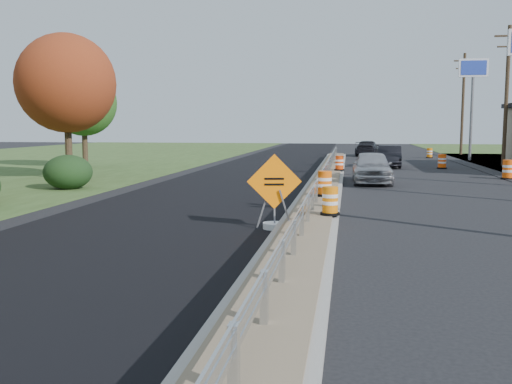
# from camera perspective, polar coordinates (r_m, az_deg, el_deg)

# --- Properties ---
(ground) EXTENTS (140.00, 140.00, 0.00)m
(ground) POSITION_cam_1_polar(r_m,az_deg,el_deg) (17.35, 5.66, -2.58)
(ground) COLOR black
(ground) RESTS_ON ground
(milled_overlay) EXTENTS (7.20, 120.00, 0.01)m
(milled_overlay) POSITION_cam_1_polar(r_m,az_deg,el_deg) (27.77, -2.13, 0.95)
(milled_overlay) COLOR black
(milled_overlay) RESTS_ON ground
(median) EXTENTS (1.60, 55.00, 0.23)m
(median) POSITION_cam_1_polar(r_m,az_deg,el_deg) (25.25, 6.80, 0.57)
(median) COLOR gray
(median) RESTS_ON ground
(guardrail) EXTENTS (0.10, 46.15, 0.72)m
(guardrail) POSITION_cam_1_polar(r_m,az_deg,el_deg) (26.19, 6.91, 2.14)
(guardrail) COLOR silver
(guardrail) RESTS_ON median
(pylon_sign_north) EXTENTS (2.20, 0.30, 7.90)m
(pylon_sign_north) POSITION_cam_1_polar(r_m,az_deg,el_deg) (48.17, 20.88, 10.67)
(pylon_sign_north) COLOR slate
(pylon_sign_north) RESTS_ON ground
(utility_pole_nmid) EXTENTS (1.90, 0.26, 9.40)m
(utility_pole_nmid) POSITION_cam_1_polar(r_m,az_deg,el_deg) (42.45, 23.77, 9.04)
(utility_pole_nmid) COLOR #473523
(utility_pole_nmid) RESTS_ON ground
(utility_pole_north) EXTENTS (1.90, 0.26, 9.40)m
(utility_pole_north) POSITION_cam_1_polar(r_m,az_deg,el_deg) (57.10, 19.99, 8.47)
(utility_pole_north) COLOR #473523
(utility_pole_north) RESTS_ON ground
(hedge_north) EXTENTS (2.09, 2.09, 1.52)m
(hedge_north) POSITION_cam_1_polar(r_m,az_deg,el_deg) (26.12, -18.28, 1.91)
(hedge_north) COLOR black
(hedge_north) RESTS_ON ground
(tree_near_red) EXTENTS (4.95, 4.95, 7.35)m
(tree_near_red) POSITION_cam_1_polar(r_m,az_deg,el_deg) (30.58, -18.45, 10.26)
(tree_near_red) COLOR #473523
(tree_near_red) RESTS_ON ground
(tree_near_back) EXTENTS (4.29, 4.29, 6.37)m
(tree_near_back) POSITION_cam_1_polar(r_m,az_deg,el_deg) (39.03, -16.87, 8.51)
(tree_near_back) COLOR #473523
(tree_near_back) RESTS_ON ground
(caution_sign) EXTENTS (1.45, 0.61, 2.03)m
(caution_sign) POSITION_cam_1_polar(r_m,az_deg,el_deg) (15.32, 1.83, -1.84)
(caution_sign) COLOR white
(caution_sign) RESTS_ON ground
(barrel_median_near) EXTENTS (0.56, 0.56, 0.82)m
(barrel_median_near) POSITION_cam_1_polar(r_m,az_deg,el_deg) (16.43, 7.42, -0.94)
(barrel_median_near) COLOR black
(barrel_median_near) RESTS_ON median
(barrel_median_mid) EXTENTS (0.62, 0.62, 0.91)m
(barrel_median_mid) POSITION_cam_1_polar(r_m,az_deg,el_deg) (20.75, 6.88, 0.78)
(barrel_median_mid) COLOR black
(barrel_median_mid) RESTS_ON median
(barrel_median_far) EXTENTS (0.57, 0.57, 0.83)m
(barrel_median_far) POSITION_cam_1_polar(r_m,az_deg,el_deg) (32.67, 8.34, 2.85)
(barrel_median_far) COLOR black
(barrel_median_far) RESTS_ON median
(barrel_shoulder_near) EXTENTS (0.69, 0.69, 1.01)m
(barrel_shoulder_near) POSITION_cam_1_polar(r_m,az_deg,el_deg) (32.15, 23.90, 2.02)
(barrel_shoulder_near) COLOR black
(barrel_shoulder_near) RESTS_ON ground
(barrel_shoulder_mid) EXTENTS (0.63, 0.63, 0.93)m
(barrel_shoulder_mid) POSITION_cam_1_polar(r_m,az_deg,el_deg) (38.58, 18.11, 2.89)
(barrel_shoulder_mid) COLOR black
(barrel_shoulder_mid) RESTS_ON ground
(barrel_shoulder_far) EXTENTS (0.57, 0.57, 0.84)m
(barrel_shoulder_far) POSITION_cam_1_polar(r_m,az_deg,el_deg) (50.89, 16.96, 3.73)
(barrel_shoulder_far) COLOR black
(barrel_shoulder_far) RESTS_ON ground
(car_silver) EXTENTS (1.89, 4.58, 1.55)m
(car_silver) POSITION_cam_1_polar(r_m,az_deg,el_deg) (28.10, 11.52, 2.47)
(car_silver) COLOR #AFAEB3
(car_silver) RESTS_ON ground
(car_dark_mid) EXTENTS (1.76, 4.39, 1.42)m
(car_dark_mid) POSITION_cam_1_polar(r_m,az_deg,el_deg) (39.11, 13.20, 3.49)
(car_dark_mid) COLOR black
(car_dark_mid) RESTS_ON ground
(car_dark_far) EXTENTS (2.53, 4.93, 1.37)m
(car_dark_far) POSITION_cam_1_polar(r_m,az_deg,el_deg) (52.99, 11.10, 4.31)
(car_dark_far) COLOR black
(car_dark_far) RESTS_ON ground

